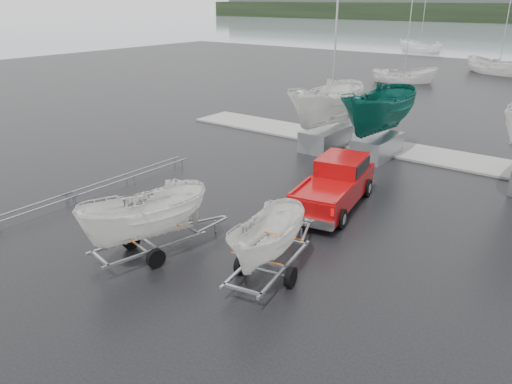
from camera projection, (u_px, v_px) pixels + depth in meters
name	position (u px, v px, depth m)	size (l,w,h in m)	color
ground_plane	(286.00, 248.00, 16.34)	(120.00, 120.00, 0.00)	black
dock	(426.00, 154.00, 25.96)	(30.00, 3.00, 0.12)	gray
pickup_truck	(336.00, 182.00, 19.51)	(2.78, 5.65, 1.80)	#8D0709
trailer_hitched	(269.00, 202.00, 13.85)	(1.88, 3.75, 4.33)	#93969C
trailer_parked	(142.00, 177.00, 14.92)	(1.99, 3.77, 4.92)	#93969C
keelboat_0	(329.00, 77.00, 25.82)	(2.43, 3.20, 10.60)	#93969C
keelboat_1	(383.00, 81.00, 24.33)	(2.44, 3.20, 7.60)	#93969C
mast_rack_0	(130.00, 175.00, 22.03)	(0.56, 6.50, 0.06)	#93969C
moored_boat_0	(404.00, 83.00, 48.21)	(3.14, 3.11, 11.06)	silver
moored_boat_1	(498.00, 74.00, 53.46)	(3.91, 3.87, 11.92)	silver
moored_boat_4	(420.00, 52.00, 74.61)	(3.24, 3.18, 11.59)	silver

